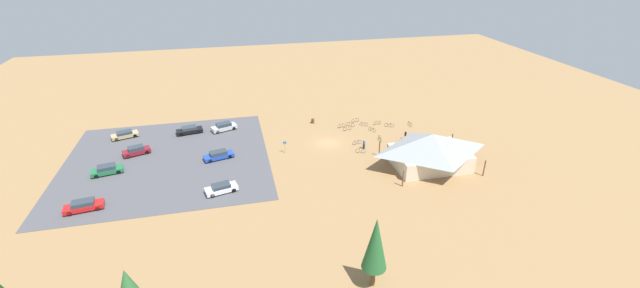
# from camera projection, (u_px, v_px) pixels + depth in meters

# --- Properties ---
(ground) EXTENTS (160.00, 160.00, 0.00)m
(ground) POSITION_uv_depth(u_px,v_px,m) (328.00, 143.00, 71.63)
(ground) COLOR #937047
(ground) RESTS_ON ground
(parking_lot_asphalt) EXTENTS (32.12, 30.99, 0.05)m
(parking_lot_asphalt) POSITION_uv_depth(u_px,v_px,m) (167.00, 160.00, 66.06)
(parking_lot_asphalt) COLOR #4C4C51
(parking_lot_asphalt) RESTS_ON ground
(bike_pavilion) EXTENTS (13.41, 9.91, 5.48)m
(bike_pavilion) POSITION_uv_depth(u_px,v_px,m) (431.00, 149.00, 63.10)
(bike_pavilion) COLOR beige
(bike_pavilion) RESTS_ON ground
(trash_bin) EXTENTS (0.60, 0.60, 0.90)m
(trash_bin) POSITION_uv_depth(u_px,v_px,m) (313.00, 121.00, 79.41)
(trash_bin) COLOR brown
(trash_bin) RESTS_ON ground
(lot_sign) EXTENTS (0.56, 0.08, 2.20)m
(lot_sign) POSITION_uv_depth(u_px,v_px,m) (285.00, 145.00, 67.71)
(lot_sign) COLOR #99999E
(lot_sign) RESTS_ON ground
(pine_east) EXTENTS (2.54, 2.54, 8.35)m
(pine_east) POSITION_uv_depth(u_px,v_px,m) (375.00, 244.00, 39.58)
(pine_east) COLOR brown
(pine_east) RESTS_ON ground
(bicycle_orange_yard_center) EXTENTS (1.68, 0.48, 0.80)m
(bicycle_orange_yard_center) POSITION_uv_depth(u_px,v_px,m) (377.00, 123.00, 78.77)
(bicycle_orange_yard_center) COLOR black
(bicycle_orange_yard_center) RESTS_ON ground
(bicycle_silver_edge_north) EXTENTS (1.78, 0.57, 0.85)m
(bicycle_silver_edge_north) POSITION_uv_depth(u_px,v_px,m) (347.00, 128.00, 76.33)
(bicycle_silver_edge_north) COLOR black
(bicycle_silver_edge_north) RESTS_ON ground
(bicycle_red_trailside) EXTENTS (0.48, 1.78, 0.86)m
(bicycle_red_trailside) POSITION_uv_depth(u_px,v_px,m) (410.00, 124.00, 78.23)
(bicycle_red_trailside) COLOR black
(bicycle_red_trailside) RESTS_ON ground
(bicycle_white_near_sign) EXTENTS (1.72, 0.70, 0.86)m
(bicycle_white_near_sign) POSITION_uv_depth(u_px,v_px,m) (355.00, 121.00, 79.80)
(bicycle_white_near_sign) COLOR black
(bicycle_white_near_sign) RESTS_ON ground
(bicycle_blue_back_row) EXTENTS (1.73, 0.54, 0.83)m
(bicycle_blue_back_row) POSITION_uv_depth(u_px,v_px,m) (357.00, 142.00, 71.02)
(bicycle_blue_back_row) COLOR black
(bicycle_blue_back_row) RESTS_ON ground
(bicycle_yellow_yard_right) EXTENTS (1.35, 1.11, 0.85)m
(bicycle_yellow_yard_right) POSITION_uv_depth(u_px,v_px,m) (350.00, 124.00, 78.09)
(bicycle_yellow_yard_right) COLOR black
(bicycle_yellow_yard_right) RESTS_ON ground
(bicycle_green_edge_south) EXTENTS (0.90, 1.60, 0.80)m
(bicycle_green_edge_south) POSITION_uv_depth(u_px,v_px,m) (372.00, 129.00, 76.00)
(bicycle_green_edge_south) COLOR black
(bicycle_green_edge_south) RESTS_ON ground
(bicycle_black_lone_east) EXTENTS (1.64, 0.87, 0.84)m
(bicycle_black_lone_east) POSITION_uv_depth(u_px,v_px,m) (389.00, 125.00, 77.77)
(bicycle_black_lone_east) COLOR black
(bicycle_black_lone_east) RESTS_ON ground
(bicycle_purple_yard_left) EXTENTS (1.43, 0.94, 0.78)m
(bicycle_purple_yard_left) POSITION_uv_depth(u_px,v_px,m) (364.00, 124.00, 78.28)
(bicycle_purple_yard_left) COLOR black
(bicycle_purple_yard_left) RESTS_ON ground
(bicycle_teal_yard_front) EXTENTS (0.48, 1.78, 0.80)m
(bicycle_teal_yard_front) POSITION_uv_depth(u_px,v_px,m) (380.00, 139.00, 72.42)
(bicycle_teal_yard_front) COLOR black
(bicycle_teal_yard_front) RESTS_ON ground
(bicycle_orange_near_porch) EXTENTS (1.63, 0.53, 0.84)m
(bicycle_orange_near_porch) POSITION_uv_depth(u_px,v_px,m) (341.00, 126.00, 77.48)
(bicycle_orange_near_porch) COLOR black
(bicycle_orange_near_porch) RESTS_ON ground
(bicycle_silver_by_bin) EXTENTS (1.55, 0.75, 0.87)m
(bicycle_silver_by_bin) POSITION_uv_depth(u_px,v_px,m) (360.00, 151.00, 68.15)
(bicycle_silver_by_bin) COLOR black
(bicycle_silver_by_bin) RESTS_ON ground
(car_red_front_row) EXTENTS (4.99, 2.40, 1.40)m
(car_red_front_row) POSITION_uv_depth(u_px,v_px,m) (84.00, 206.00, 53.30)
(car_red_front_row) COLOR red
(car_red_front_row) RESTS_ON parking_lot_asphalt
(car_black_near_entry) EXTENTS (4.89, 2.63, 1.33)m
(car_black_near_entry) POSITION_uv_depth(u_px,v_px,m) (189.00, 130.00, 74.95)
(car_black_near_entry) COLOR black
(car_black_near_entry) RESTS_ON parking_lot_asphalt
(car_blue_back_corner) EXTENTS (5.03, 2.88, 1.36)m
(car_blue_back_corner) POSITION_uv_depth(u_px,v_px,m) (219.00, 155.00, 66.06)
(car_blue_back_corner) COLOR #1E42B2
(car_blue_back_corner) RESTS_ON parking_lot_asphalt
(car_green_aisle_side) EXTENTS (4.78, 2.74, 1.38)m
(car_green_aisle_side) POSITION_uv_depth(u_px,v_px,m) (107.00, 170.00, 61.78)
(car_green_aisle_side) COLOR #1E6B3D
(car_green_aisle_side) RESTS_ON parking_lot_asphalt
(car_maroon_inner_stall) EXTENTS (4.59, 3.01, 1.47)m
(car_maroon_inner_stall) POSITION_uv_depth(u_px,v_px,m) (136.00, 151.00, 67.38)
(car_maroon_inner_stall) COLOR maroon
(car_maroon_inner_stall) RESTS_ON parking_lot_asphalt
(car_white_end_stall) EXTENTS (4.74, 2.83, 1.30)m
(car_white_end_stall) POSITION_uv_depth(u_px,v_px,m) (221.00, 188.00, 57.16)
(car_white_end_stall) COLOR white
(car_white_end_stall) RESTS_ON parking_lot_asphalt
(car_tan_second_row) EXTENTS (4.85, 3.19, 1.25)m
(car_tan_second_row) POSITION_uv_depth(u_px,v_px,m) (125.00, 134.00, 73.26)
(car_tan_second_row) COLOR tan
(car_tan_second_row) RESTS_ON parking_lot_asphalt
(car_silver_mid_lot) EXTENTS (4.96, 3.30, 1.50)m
(car_silver_mid_lot) POSITION_uv_depth(u_px,v_px,m) (224.00, 127.00, 76.09)
(car_silver_mid_lot) COLOR #BCBCC1
(car_silver_mid_lot) RESTS_ON parking_lot_asphalt
(visitor_near_lot) EXTENTS (0.39, 0.40, 1.70)m
(visitor_near_lot) POSITION_uv_depth(u_px,v_px,m) (405.00, 135.00, 72.60)
(visitor_near_lot) COLOR #2D3347
(visitor_near_lot) RESTS_ON ground
(visitor_by_pavilion) EXTENTS (0.36, 0.40, 1.72)m
(visitor_by_pavilion) POSITION_uv_depth(u_px,v_px,m) (364.00, 144.00, 69.29)
(visitor_by_pavilion) COLOR #2D3347
(visitor_by_pavilion) RESTS_ON ground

